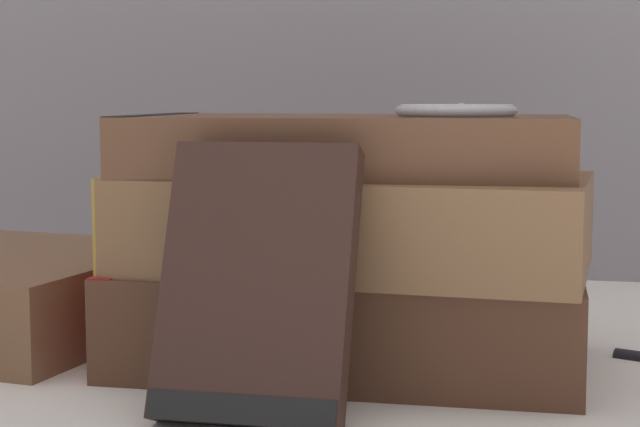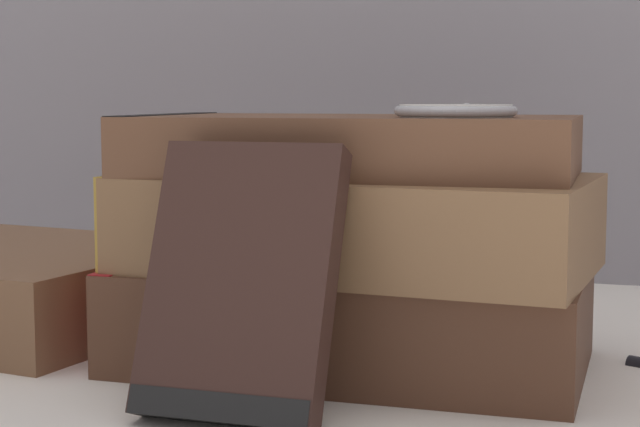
# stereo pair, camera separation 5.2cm
# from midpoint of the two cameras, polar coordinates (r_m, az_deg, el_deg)

# --- Properties ---
(ground_plane) EXTENTS (3.00, 3.00, 0.00)m
(ground_plane) POSITION_cam_midpoint_polar(r_m,az_deg,el_deg) (0.51, -1.77, -9.36)
(ground_plane) COLOR silver
(book_flat_bottom) EXTENTS (0.23, 0.14, 0.05)m
(book_flat_bottom) POSITION_cam_midpoint_polar(r_m,az_deg,el_deg) (0.55, -1.64, -5.44)
(book_flat_bottom) COLOR #4C2D1E
(book_flat_bottom) RESTS_ON ground_plane
(book_flat_middle) EXTENTS (0.23, 0.14, 0.05)m
(book_flat_middle) POSITION_cam_midpoint_polar(r_m,az_deg,el_deg) (0.54, -1.52, -0.45)
(book_flat_middle) COLOR brown
(book_flat_middle) RESTS_ON book_flat_bottom
(book_flat_top) EXTENTS (0.22, 0.13, 0.03)m
(book_flat_top) POSITION_cam_midpoint_polar(r_m,az_deg,el_deg) (0.54, -1.68, 3.67)
(book_flat_top) COLOR brown
(book_flat_top) RESTS_ON book_flat_middle
(book_leaning_front) EXTENTS (0.08, 0.06, 0.12)m
(book_leaning_front) POSITION_cam_midpoint_polar(r_m,az_deg,el_deg) (0.46, -6.69, -4.32)
(book_leaning_front) COLOR #331E19
(book_leaning_front) RESTS_ON ground_plane
(pocket_watch) EXTENTS (0.06, 0.06, 0.01)m
(pocket_watch) POSITION_cam_midpoint_polar(r_m,az_deg,el_deg) (0.51, 4.41, 5.49)
(pocket_watch) COLOR silver
(pocket_watch) RESTS_ON book_flat_top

